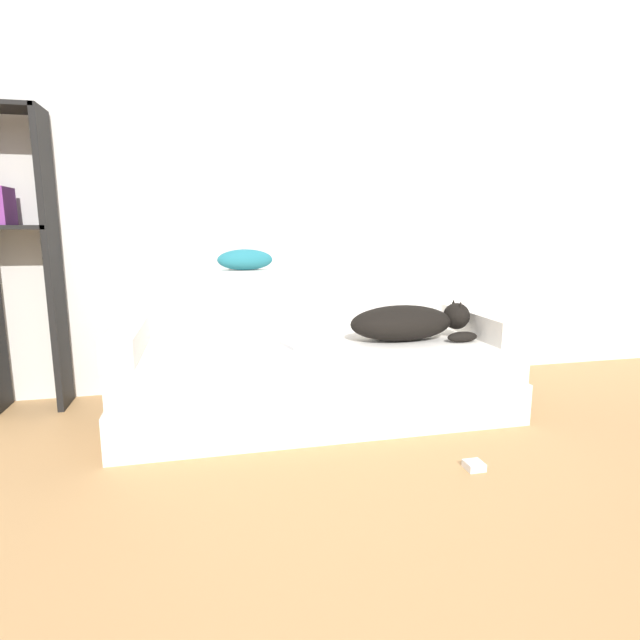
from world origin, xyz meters
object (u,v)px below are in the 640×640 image
couch (316,378)px  throw_pillow (245,260)px  dog (408,322)px  laptop (313,343)px  bookshelf (16,248)px  power_adapter (474,466)px

couch → throw_pillow: size_ratio=6.39×
dog → laptop: size_ratio=1.98×
bookshelf → laptop: bearing=-16.8°
bookshelf → throw_pillow: bearing=-1.5°
laptop → bookshelf: size_ratio=0.22×
dog → bookshelf: bearing=167.0°
laptop → throw_pillow: bearing=110.7°
bookshelf → power_adapter: bookshelf is taller
throw_pillow → bookshelf: (-1.29, 0.03, 0.08)m
couch → dog: dog is taller
dog → bookshelf: bookshelf is taller
throw_pillow → power_adapter: bearing=-55.1°
laptop → power_adapter: 1.08m
throw_pillow → power_adapter: size_ratio=4.29×
couch → power_adapter: bearing=-58.4°
dog → laptop: (-0.57, 0.02, -0.10)m
laptop → bookshelf: 1.78m
couch → bookshelf: (-1.65, 0.45, 0.75)m
power_adapter → bookshelf: bearing=148.9°
bookshelf → power_adapter: (2.18, -1.32, -0.94)m
dog → bookshelf: size_ratio=0.43×
power_adapter → laptop: bearing=124.2°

